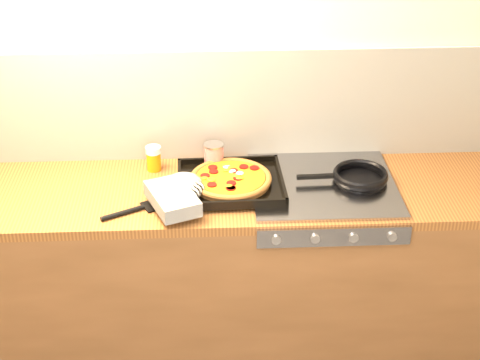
{
  "coord_description": "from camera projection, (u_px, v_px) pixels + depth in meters",
  "views": [
    {
      "loc": [
        -0.03,
        -1.55,
        2.44
      ],
      "look_at": [
        0.1,
        1.08,
        0.95
      ],
      "focal_mm": 55.0,
      "sensor_mm": 36.0,
      "label": 1
    }
  ],
  "objects": [
    {
      "name": "juice_glass",
      "position": [
        154.0,
        158.0,
        3.18
      ],
      "size": [
        0.09,
        0.09,
        0.11
      ],
      "color": "orange",
      "rests_on": "counter_run"
    },
    {
      "name": "pizza_on_tray",
      "position": [
        215.0,
        184.0,
        3.0
      ],
      "size": [
        0.58,
        0.51,
        0.07
      ],
      "color": "black",
      "rests_on": "stovetop"
    },
    {
      "name": "frying_pan",
      "position": [
        359.0,
        176.0,
        3.08
      ],
      "size": [
        0.39,
        0.24,
        0.04
      ],
      "color": "black",
      "rests_on": "stovetop"
    },
    {
      "name": "black_spatula",
      "position": [
        136.0,
        210.0,
        2.9
      ],
      "size": [
        0.27,
        0.18,
        0.02
      ],
      "color": "black",
      "rests_on": "counter_run"
    },
    {
      "name": "tomato_can",
      "position": [
        214.0,
        157.0,
        3.18
      ],
      "size": [
        0.1,
        0.1,
        0.12
      ],
      "color": "maroon",
      "rests_on": "counter_run"
    },
    {
      "name": "room_shell",
      "position": [
        214.0,
        106.0,
        3.19
      ],
      "size": [
        3.2,
        3.2,
        3.2
      ],
      "color": "white",
      "rests_on": "ground"
    },
    {
      "name": "stovetop",
      "position": [
        323.0,
        185.0,
        3.08
      ],
      "size": [
        0.6,
        0.56,
        0.02
      ],
      "primitive_type": "cube",
      "color": "gray",
      "rests_on": "counter_run"
    },
    {
      "name": "wooden_spoon",
      "position": [
        251.0,
        165.0,
        3.22
      ],
      "size": [
        0.29,
        0.14,
        0.02
      ],
      "color": "#AD7F49",
      "rests_on": "counter_run"
    },
    {
      "name": "counter_run",
      "position": [
        218.0,
        276.0,
        3.28
      ],
      "size": [
        3.2,
        0.62,
        0.9
      ],
      "color": "brown",
      "rests_on": "ground"
    }
  ]
}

